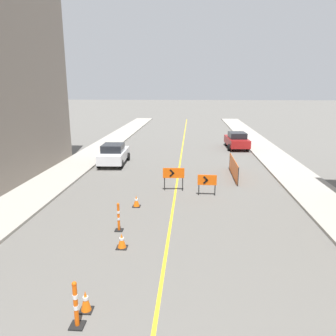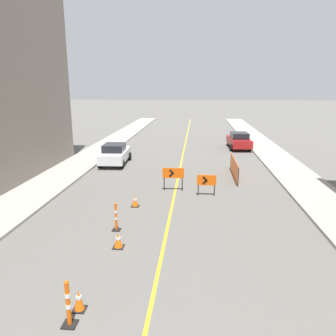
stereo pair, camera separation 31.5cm
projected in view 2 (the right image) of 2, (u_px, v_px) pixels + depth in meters
lane_stripe at (184, 149)px, 31.47m from camera, size 0.12×59.82×0.01m
sidewalk_left at (104, 147)px, 32.11m from camera, size 2.92×59.82×0.14m
sidewalk_right at (267, 150)px, 30.79m from camera, size 2.92×59.82×0.14m
traffic_cone_second at (79, 300)px, 8.76m from camera, size 0.35×0.35×0.60m
traffic_cone_third at (118, 241)px, 12.18m from camera, size 0.40×0.40×0.57m
traffic_cone_fourth at (135, 201)px, 16.38m from camera, size 0.39×0.39×0.58m
delineator_post_front at (68, 306)px, 8.13m from camera, size 0.36×0.36×1.26m
delineator_post_rear at (116, 218)px, 13.60m from camera, size 0.34×0.34×1.22m
arrow_barricade_primary at (173, 174)px, 18.73m from camera, size 1.23×0.12×1.34m
arrow_barricade_secondary at (206, 181)px, 17.89m from camera, size 1.04×0.10×1.17m
safety_mesh_fence at (234, 168)px, 21.68m from camera, size 0.06×4.48×1.18m
parked_car_curb_near at (115, 154)px, 25.32m from camera, size 2.00×4.38×1.59m
parked_car_curb_mid at (239, 140)px, 31.58m from camera, size 2.05×4.40×1.59m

